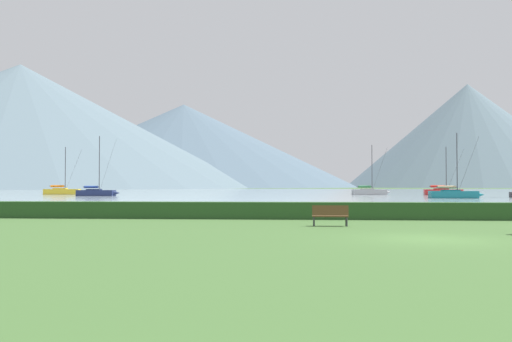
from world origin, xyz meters
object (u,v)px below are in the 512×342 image
Objects in this scene: sailboat_slip_5 at (97,192)px; park_bench_near_path at (330,215)px; sailboat_slip_1 at (444,192)px; sailboat_slip_4 at (370,191)px; sailboat_slip_0 at (63,191)px; sailboat_slip_3 at (454,194)px.

park_bench_near_path is (36.23, -67.50, -0.09)m from sailboat_slip_5.
sailboat_slip_1 is at bearing 10.69° from sailboat_slip_5.
sailboat_slip_1 is 0.93× the size of sailboat_slip_4.
sailboat_slip_0 reaches higher than sailboat_slip_1.
sailboat_slip_5 reaches higher than sailboat_slip_1.
sailboat_slip_4 is at bearing 17.21° from sailboat_slip_5.
sailboat_slip_0 is 94.96m from park_bench_near_path.
sailboat_slip_5 reaches higher than sailboat_slip_0.
sailboat_slip_4 reaches higher than sailboat_slip_0.
sailboat_slip_0 is 0.92× the size of sailboat_slip_5.
sailboat_slip_4 reaches higher than park_bench_near_path.
sailboat_slip_4 is (60.62, 1.31, -0.03)m from sailboat_slip_0.
sailboat_slip_4 is (-8.24, 28.09, -0.00)m from sailboat_slip_3.
park_bench_near_path is at bearing -105.53° from sailboat_slip_4.
park_bench_near_path is at bearing -102.43° from sailboat_slip_1.
sailboat_slip_4 is 83.83m from park_bench_near_path.
sailboat_slip_3 is at bearing -95.97° from sailboat_slip_1.
sailboat_slip_5 is 76.61m from park_bench_near_path.
sailboat_slip_4 is at bearing 107.27° from sailboat_slip_3.
sailboat_slip_5 reaches higher than sailboat_slip_3.
sailboat_slip_0 is 60.64m from sailboat_slip_4.
sailboat_slip_0 is at bearing -176.38° from sailboat_slip_1.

